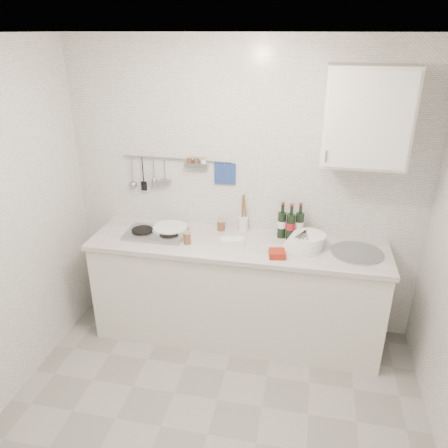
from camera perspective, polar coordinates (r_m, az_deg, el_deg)
name	(u,v)px	position (r m, az deg, el deg)	size (l,w,h in m)	color
floor	(207,434)	(3.29, -2.18, -25.78)	(3.00, 3.00, 0.00)	gray
ceiling	(199,33)	(2.12, -3.32, 23.60)	(3.00, 3.00, 0.00)	silver
back_wall	(244,192)	(3.72, 2.59, 4.15)	(3.00, 0.02, 2.50)	silver
counter	(237,293)	(3.82, 1.73, -8.98)	(2.44, 0.64, 0.96)	silver
wall_rail	(174,169)	(3.77, -6.50, 7.09)	(0.98, 0.09, 0.34)	#93969B
wall_cabinet	(367,117)	(3.34, 18.13, 13.18)	(0.60, 0.38, 0.70)	silver
plate_stack_hob	(169,230)	(3.77, -7.19, -0.72)	(0.32, 0.32, 0.05)	#5479BF
plate_stack_sink	(306,242)	(3.52, 10.60, -2.29)	(0.33, 0.32, 0.12)	white
wine_bottles	(291,221)	(3.63, 8.72, 0.39)	(0.22, 0.11, 0.31)	black
butter_dish	(232,242)	(3.53, 1.06, -2.32)	(0.19, 0.09, 0.06)	white
strawberry_punnet	(277,254)	(3.37, 6.95, -3.89)	(0.12, 0.12, 0.05)	#A32B12
utensil_crock	(243,222)	(3.76, 2.54, 0.27)	(0.08, 0.08, 0.34)	white
jar_a	(221,225)	(3.78, -0.39, -0.13)	(0.07, 0.07, 0.09)	brown
jar_b	(311,233)	(3.72, 11.28, -1.10)	(0.07, 0.07, 0.09)	brown
jar_c	(302,240)	(3.58, 10.10, -2.05)	(0.06, 0.06, 0.08)	brown
jar_d	(187,238)	(3.55, -4.85, -1.80)	(0.06, 0.06, 0.10)	brown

